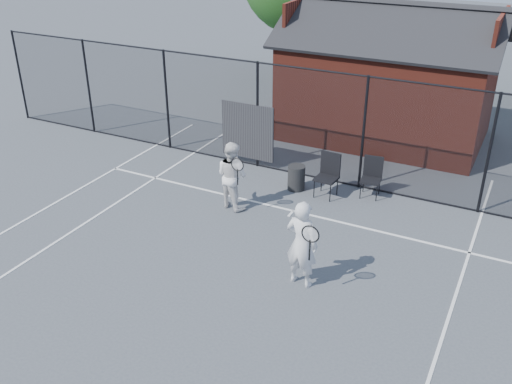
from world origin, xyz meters
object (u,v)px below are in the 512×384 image
at_px(player_front, 302,244).
at_px(player_back, 232,175).
at_px(waste_bin, 296,178).
at_px(chair_left, 326,177).
at_px(clubhouse, 387,87).
at_px(chair_right, 371,178).

distance_m(player_front, player_back, 3.51).
bearing_deg(player_front, player_back, 141.38).
bearing_deg(waste_bin, chair_left, -2.65).
xyz_separation_m(player_front, player_back, (-2.74, 2.19, -0.06)).
height_order(clubhouse, player_front, clubhouse).
relative_size(player_back, waste_bin, 2.56).
relative_size(clubhouse, player_front, 3.59).
relative_size(clubhouse, waste_bin, 9.84).
distance_m(clubhouse, chair_left, 5.01).
bearing_deg(chair_right, player_back, -150.73).
bearing_deg(player_back, chair_right, 35.69).
bearing_deg(player_front, chair_right, 88.48).
xyz_separation_m(clubhouse, waste_bin, (-0.93, -4.86, -1.28)).
xyz_separation_m(clubhouse, chair_right, (0.91, -4.40, -1.10)).
relative_size(player_front, chair_right, 1.78).
distance_m(clubhouse, waste_bin, 5.11).
bearing_deg(clubhouse, player_front, -84.71).
relative_size(player_front, chair_left, 1.64).
xyz_separation_m(player_back, chair_right, (2.85, 2.05, -0.34)).
bearing_deg(chair_right, chair_left, -160.04).
bearing_deg(clubhouse, player_back, -106.76).
relative_size(player_back, chair_left, 1.53).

